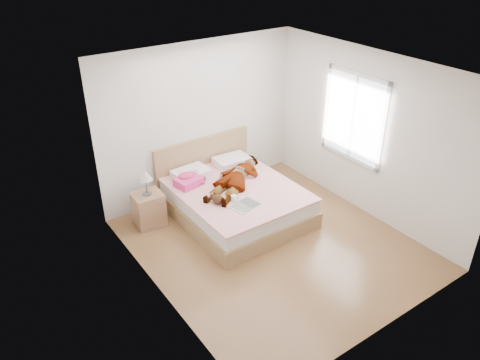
% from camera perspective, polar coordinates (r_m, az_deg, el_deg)
% --- Properties ---
extents(ground, '(4.00, 4.00, 0.00)m').
position_cam_1_polar(ground, '(6.97, 4.05, -7.83)').
color(ground, '#4F3018').
rests_on(ground, ground).
extents(woman, '(1.68, 1.38, 0.22)m').
position_cam_1_polar(woman, '(7.46, -0.51, 0.58)').
color(woman, white).
rests_on(woman, bed).
extents(hair, '(0.47, 0.57, 0.08)m').
position_cam_1_polar(hair, '(7.57, -6.01, 0.26)').
color(hair, black).
rests_on(hair, bed).
extents(phone, '(0.08, 0.10, 0.05)m').
position_cam_1_polar(phone, '(7.49, -5.41, 1.16)').
color(phone, silver).
rests_on(phone, bed).
extents(room_shell, '(4.00, 4.00, 4.00)m').
position_cam_1_polar(room_shell, '(7.54, 13.69, 7.43)').
color(room_shell, white).
rests_on(room_shell, ground).
extents(bed, '(1.80, 2.08, 1.00)m').
position_cam_1_polar(bed, '(7.50, -0.81, -2.27)').
color(bed, olive).
rests_on(bed, ground).
extents(towel, '(0.45, 0.39, 0.21)m').
position_cam_1_polar(towel, '(7.41, -6.36, -0.02)').
color(towel, '#FF4595').
rests_on(towel, bed).
extents(magazine, '(0.48, 0.36, 0.03)m').
position_cam_1_polar(magazine, '(6.87, 0.67, -3.11)').
color(magazine, white).
rests_on(magazine, bed).
extents(coffee_mug, '(0.14, 0.11, 0.10)m').
position_cam_1_polar(coffee_mug, '(6.95, -0.72, -2.25)').
color(coffee_mug, white).
rests_on(coffee_mug, bed).
extents(plush_toy, '(0.21, 0.27, 0.13)m').
position_cam_1_polar(plush_toy, '(6.91, -2.83, -2.31)').
color(plush_toy, black).
rests_on(plush_toy, bed).
extents(nightstand, '(0.46, 0.41, 0.94)m').
position_cam_1_polar(nightstand, '(7.36, -11.09, -3.20)').
color(nightstand, brown).
rests_on(nightstand, ground).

